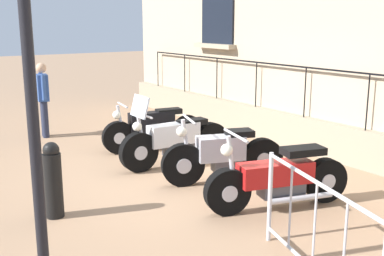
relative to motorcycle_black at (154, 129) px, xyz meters
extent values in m
plane|color=#9E7A5B|center=(0.19, 1.77, -0.42)|extent=(60.00, 60.00, 0.00)
cube|color=gray|center=(-2.33, 1.77, -0.08)|extent=(0.20, 13.02, 0.68)
cube|color=tan|center=(-2.31, -1.10, 1.48)|extent=(0.24, 1.35, 0.10)
cube|color=black|center=(-2.29, 1.77, 1.21)|extent=(0.03, 10.94, 0.03)
cylinder|color=black|center=(-2.29, -3.70, 0.73)|extent=(0.02, 0.02, 0.95)
cylinder|color=black|center=(-2.29, -2.34, 0.73)|extent=(0.02, 0.02, 0.95)
cylinder|color=black|center=(-2.29, -0.97, 0.73)|extent=(0.02, 0.02, 0.95)
cylinder|color=black|center=(-2.29, 0.40, 0.73)|extent=(0.02, 0.02, 0.95)
cylinder|color=black|center=(-2.29, 1.77, 0.73)|extent=(0.02, 0.02, 0.95)
cylinder|color=black|center=(-2.29, 3.13, 0.73)|extent=(0.02, 0.02, 0.95)
cylinder|color=black|center=(0.70, -0.13, -0.11)|extent=(0.64, 0.24, 0.63)
cylinder|color=silver|center=(0.70, -0.13, -0.11)|extent=(0.24, 0.19, 0.22)
cylinder|color=black|center=(-0.73, 0.12, -0.11)|extent=(0.64, 0.24, 0.63)
cylinder|color=silver|center=(-0.73, 0.12, -0.11)|extent=(0.24, 0.19, 0.22)
cube|color=black|center=(0.04, -0.01, 0.13)|extent=(0.92, 0.42, 0.40)
cube|color=#4C4C51|center=(-0.06, 0.01, -0.14)|extent=(0.56, 0.30, 0.22)
cube|color=black|center=(-0.32, 0.05, 0.32)|extent=(0.53, 0.32, 0.10)
cylinder|color=silver|center=(0.65, -0.12, 0.20)|extent=(0.17, 0.09, 0.63)
cylinder|color=silver|center=(0.60, -0.11, 0.51)|extent=(0.14, 0.59, 0.04)
sphere|color=white|center=(0.72, -0.13, 0.33)|extent=(0.16, 0.16, 0.16)
cylinder|color=silver|center=(-0.21, 0.18, -0.25)|extent=(0.80, 0.22, 0.08)
cylinder|color=black|center=(0.91, 1.08, -0.08)|extent=(0.68, 0.18, 0.67)
cylinder|color=silver|center=(0.91, 1.08, -0.08)|extent=(0.24, 0.18, 0.24)
cylinder|color=black|center=(-0.54, 1.13, -0.08)|extent=(0.68, 0.18, 0.67)
cylinder|color=silver|center=(-0.54, 1.13, -0.08)|extent=(0.24, 0.18, 0.24)
cube|color=silver|center=(0.23, 1.10, 0.14)|extent=(0.94, 0.31, 0.37)
cube|color=#4C4C51|center=(0.13, 1.11, -0.12)|extent=(0.57, 0.24, 0.24)
cube|color=black|center=(-0.14, 1.12, 0.31)|extent=(0.53, 0.27, 0.10)
cylinder|color=silver|center=(0.86, 1.08, 0.22)|extent=(0.16, 0.07, 0.63)
cylinder|color=silver|center=(0.81, 1.08, 0.53)|extent=(0.06, 0.62, 0.04)
sphere|color=white|center=(0.93, 1.08, 0.35)|extent=(0.16, 0.16, 0.16)
cylinder|color=silver|center=(-0.05, 1.27, -0.24)|extent=(0.84, 0.11, 0.08)
cube|color=silver|center=(0.87, 1.08, 0.68)|extent=(0.14, 0.51, 0.36)
cylinder|color=black|center=(0.69, 2.08, -0.09)|extent=(0.67, 0.36, 0.67)
cylinder|color=silver|center=(0.69, 2.08, -0.09)|extent=(0.27, 0.23, 0.23)
cylinder|color=black|center=(-0.53, 2.52, -0.09)|extent=(0.67, 0.36, 0.67)
cylinder|color=silver|center=(-0.53, 2.52, -0.09)|extent=(0.27, 0.23, 0.23)
cube|color=#B2B2BC|center=(0.12, 2.29, 0.14)|extent=(0.80, 0.56, 0.37)
cube|color=#4C4C51|center=(0.03, 2.32, -0.12)|extent=(0.50, 0.40, 0.23)
cube|color=black|center=(-0.16, 2.39, 0.36)|extent=(0.48, 0.42, 0.10)
cylinder|color=silver|center=(0.64, 2.10, 0.26)|extent=(0.17, 0.11, 0.71)
cylinder|color=silver|center=(0.59, 2.12, 0.62)|extent=(0.28, 0.69, 0.04)
sphere|color=white|center=(0.71, 2.08, 0.44)|extent=(0.16, 0.16, 0.16)
cylinder|color=silver|center=(-0.03, 2.54, -0.24)|extent=(0.65, 0.30, 0.08)
cylinder|color=black|center=(0.82, 3.33, -0.11)|extent=(0.64, 0.32, 0.62)
cylinder|color=silver|center=(0.82, 3.33, -0.11)|extent=(0.26, 0.23, 0.22)
cylinder|color=black|center=(-0.59, 3.74, -0.11)|extent=(0.64, 0.32, 0.62)
cylinder|color=silver|center=(-0.59, 3.74, -0.11)|extent=(0.26, 0.23, 0.22)
cube|color=red|center=(0.16, 3.52, 0.07)|extent=(1.07, 0.60, 0.29)
cube|color=#4C4C51|center=(0.07, 3.55, -0.14)|extent=(0.66, 0.42, 0.22)
cube|color=black|center=(-0.23, 3.64, 0.34)|extent=(0.63, 0.44, 0.10)
cylinder|color=silver|center=(0.77, 3.35, 0.26)|extent=(0.17, 0.10, 0.75)
cylinder|color=silver|center=(0.73, 3.36, 0.63)|extent=(0.24, 0.71, 0.04)
sphere|color=white|center=(0.84, 3.33, 0.45)|extent=(0.16, 0.16, 0.16)
cylinder|color=silver|center=(-0.08, 3.78, -0.25)|extent=(0.90, 0.33, 0.08)
cylinder|color=black|center=(3.39, 3.91, 1.37)|extent=(0.10, 0.10, 3.58)
cylinder|color=#B7B7BF|center=(0.90, 4.19, 0.10)|extent=(0.05, 0.05, 1.05)
cylinder|color=#B7B7BF|center=(1.27, 5.33, 0.60)|extent=(0.78, 2.28, 0.04)
cylinder|color=#B7B7BF|center=(1.05, 4.64, 0.18)|extent=(0.02, 0.02, 0.87)
cylinder|color=#B7B7BF|center=(1.20, 5.10, 0.18)|extent=(0.02, 0.02, 0.87)
cylinder|color=#B7B7BF|center=(1.34, 5.55, 0.18)|extent=(0.02, 0.02, 0.87)
cylinder|color=black|center=(2.70, 2.13, 0.00)|extent=(0.23, 0.23, 0.85)
sphere|color=black|center=(2.70, 2.13, 0.47)|extent=(0.21, 0.21, 0.21)
cylinder|color=#23283D|center=(1.41, -2.34, -0.02)|extent=(0.14, 0.14, 0.80)
cylinder|color=#23283D|center=(1.44, -2.18, -0.02)|extent=(0.14, 0.14, 0.80)
cube|color=#2D4C8C|center=(1.43, -2.26, 0.66)|extent=(0.28, 0.39, 0.57)
sphere|color=tan|center=(1.43, -2.26, 1.08)|extent=(0.22, 0.22, 0.22)
cylinder|color=#2D4C8C|center=(1.39, -2.47, 0.69)|extent=(0.09, 0.09, 0.54)
cylinder|color=#2D4C8C|center=(1.47, -2.04, 0.69)|extent=(0.09, 0.09, 0.54)
camera|label=1|loc=(4.48, 7.83, 2.05)|focal=44.14mm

